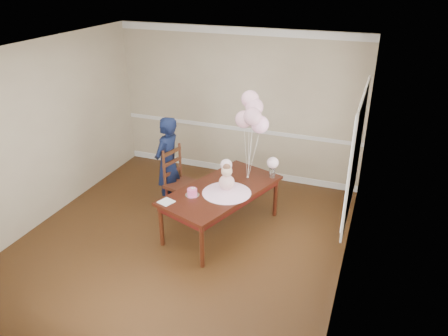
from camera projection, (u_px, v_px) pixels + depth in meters
floor at (180, 243)px, 6.29m from camera, size 4.50×5.00×0.00m
ceiling at (170, 53)px, 5.14m from camera, size 4.50×5.00×0.02m
wall_back at (238, 105)px, 7.83m from camera, size 4.50×0.02×2.70m
wall_front at (40, 272)px, 3.60m from camera, size 4.50×0.02×2.70m
wall_left at (38, 136)px, 6.44m from camera, size 0.02×5.00×2.70m
wall_right at (352, 186)px, 5.00m from camera, size 0.02×5.00×2.70m
chair_rail_trim at (237, 129)px, 8.01m from camera, size 4.50×0.02×0.07m
crown_molding at (238, 31)px, 7.27m from camera, size 4.50×0.02×0.12m
baseboard_trim at (237, 170)px, 8.37m from camera, size 4.50×0.02×0.12m
window_frame at (356, 153)px, 5.34m from camera, size 0.02×1.66×1.56m
window_blinds at (355, 153)px, 5.35m from camera, size 0.01×1.50×1.40m
dining_table_top at (221, 190)px, 6.34m from camera, size 1.48×2.05×0.05m
table_apron at (221, 194)px, 6.37m from camera, size 1.36×1.93×0.09m
table_leg_fl at (161, 225)px, 6.12m from camera, size 0.08×0.08×0.65m
table_leg_fr at (202, 246)px, 5.67m from camera, size 0.08×0.08×0.65m
table_leg_bl at (237, 183)px, 7.30m from camera, size 0.08×0.08×0.65m
table_leg_br at (275, 197)px, 6.85m from camera, size 0.08×0.08×0.65m
baby_skirt at (227, 190)px, 6.20m from camera, size 0.89×0.89×0.09m
baby_torso at (227, 182)px, 6.15m from camera, size 0.22×0.22×0.22m
baby_head at (227, 171)px, 6.07m from camera, size 0.16×0.16×0.16m
baby_hair at (227, 168)px, 6.05m from camera, size 0.11×0.11×0.11m
cake_platter at (192, 195)px, 6.15m from camera, size 0.26×0.26×0.01m
birthday_cake at (192, 192)px, 6.13m from camera, size 0.18×0.18×0.09m
cake_flower_a at (192, 188)px, 6.10m from camera, size 0.03×0.03×0.03m
cake_flower_b at (194, 188)px, 6.10m from camera, size 0.03×0.03×0.03m
rose_vase_near at (226, 175)px, 6.57m from camera, size 0.12×0.12×0.15m
roses_near at (226, 165)px, 6.50m from camera, size 0.18×0.18×0.18m
rose_vase_far at (272, 173)px, 6.64m from camera, size 0.12×0.12×0.15m
roses_far at (273, 163)px, 6.57m from camera, size 0.18×0.18×0.18m
napkin at (166, 202)px, 5.97m from camera, size 0.24×0.24×0.01m
balloon_weight at (248, 178)px, 6.62m from camera, size 0.05×0.05×0.02m
balloon_a at (244, 119)px, 6.29m from camera, size 0.26×0.26×0.26m
balloon_b at (253, 117)px, 6.11m from camera, size 0.26×0.26×0.26m
balloon_c at (254, 107)px, 6.21m from camera, size 0.26×0.26×0.26m
balloon_d at (250, 99)px, 6.23m from camera, size 0.26×0.26×0.26m
balloon_e at (260, 124)px, 6.22m from camera, size 0.26×0.26×0.26m
balloon_ribbon_a at (246, 154)px, 6.48m from camera, size 0.08×0.03×0.77m
balloon_ribbon_b at (250, 153)px, 6.39m from camera, size 0.08×0.08×0.86m
balloon_ribbon_c at (251, 148)px, 6.44m from camera, size 0.05×0.08×0.96m
balloon_ribbon_d at (249, 144)px, 6.46m from camera, size 0.04×0.12×1.05m
balloon_ribbon_e at (253, 156)px, 6.45m from camera, size 0.14×0.02×0.72m
dining_chair_seat at (183, 185)px, 6.89m from camera, size 0.56×0.56×0.05m
chair_leg_fl at (167, 200)px, 6.96m from camera, size 0.05×0.05×0.45m
chair_leg_fr at (186, 207)px, 6.76m from camera, size 0.05×0.05×0.45m
chair_leg_bl at (182, 191)px, 7.24m from camera, size 0.05×0.05×0.45m
chair_leg_br at (201, 198)px, 7.04m from camera, size 0.05×0.05×0.45m
chair_back_post_l at (164, 169)px, 6.73m from camera, size 0.05×0.05×0.59m
chair_back_post_r at (180, 160)px, 7.01m from camera, size 0.05×0.05×0.59m
chair_slat_low at (173, 172)px, 6.93m from camera, size 0.13×0.42×0.05m
chair_slat_mid at (172, 162)px, 6.85m from camera, size 0.13×0.42×0.05m
chair_slat_top at (172, 152)px, 6.78m from camera, size 0.13×0.42×0.05m
woman at (168, 163)px, 6.94m from camera, size 0.42×0.59×1.54m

